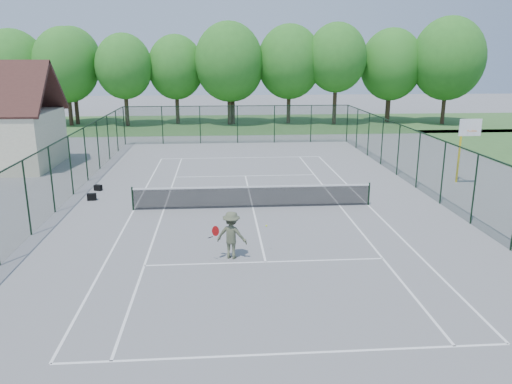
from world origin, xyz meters
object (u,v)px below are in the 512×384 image
(tennis_net, at_px, (253,196))
(sports_bag_a, at_px, (92,197))
(basketball_goal, at_px, (465,138))
(tennis_player, at_px, (232,235))

(tennis_net, distance_m, sports_bag_a, 8.01)
(tennis_net, height_order, basketball_goal, basketball_goal)
(tennis_net, bearing_deg, sports_bag_a, 166.78)
(sports_bag_a, bearing_deg, basketball_goal, -1.32)
(tennis_net, bearing_deg, tennis_player, -100.96)
(sports_bag_a, bearing_deg, tennis_player, -55.63)
(basketball_goal, relative_size, tennis_player, 1.69)
(tennis_net, height_order, tennis_player, tennis_player)
(tennis_net, relative_size, basketball_goal, 3.04)
(basketball_goal, distance_m, sports_bag_a, 19.74)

